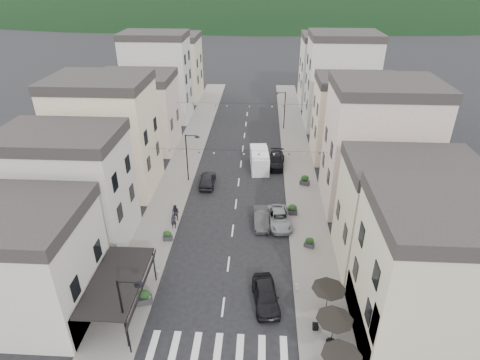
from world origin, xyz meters
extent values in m
cube|color=slate|center=(-7.50, 32.00, 0.06)|extent=(4.00, 76.00, 0.12)
cube|color=slate|center=(7.50, 32.00, 0.06)|extent=(4.00, 76.00, 0.12)
ellipsoid|color=black|center=(0.00, 300.00, 0.00)|extent=(640.00, 360.00, 70.00)
cube|color=beige|center=(-15.50, 5.00, 4.00)|extent=(12.00, 8.00, 8.00)
cube|color=beige|center=(14.50, 4.00, 5.00)|extent=(10.00, 8.00, 10.00)
cube|color=black|center=(-7.50, 5.00, 3.20)|extent=(3.60, 7.50, 0.15)
cube|color=black|center=(-5.70, 5.00, 2.70)|extent=(0.34, 7.50, 0.99)
cylinder|color=black|center=(-5.80, 1.50, 1.60)|extent=(0.10, 0.10, 3.20)
cylinder|color=black|center=(-5.80, 8.50, 1.60)|extent=(0.10, 0.10, 3.20)
cube|color=beige|center=(-14.50, 14.00, 5.00)|extent=(10.00, 7.00, 10.00)
cube|color=#262323|center=(-14.50, 14.00, 10.50)|extent=(10.20, 7.14, 1.00)
cube|color=beige|center=(-14.50, 24.00, 6.00)|extent=(10.00, 8.00, 12.00)
cube|color=#262323|center=(-14.50, 24.00, 12.50)|extent=(10.20, 8.16, 1.00)
cube|color=#B9A296|center=(-14.50, 36.00, 4.75)|extent=(10.00, 8.00, 9.50)
cube|color=#262323|center=(-14.50, 36.00, 10.00)|extent=(10.20, 8.16, 1.00)
cube|color=#A5A5A0|center=(-14.50, 48.00, 6.50)|extent=(10.00, 7.00, 13.00)
cube|color=#262323|center=(-14.50, 48.00, 13.50)|extent=(10.20, 7.14, 1.00)
cube|color=beige|center=(-14.50, 60.00, 5.50)|extent=(10.00, 9.00, 11.00)
cube|color=#262323|center=(-14.50, 60.00, 11.50)|extent=(10.20, 9.18, 1.00)
cube|color=beige|center=(14.50, 12.00, 4.50)|extent=(10.00, 7.00, 9.00)
cube|color=#262323|center=(14.50, 12.00, 9.50)|extent=(10.20, 7.14, 1.00)
cube|color=#B9A296|center=(14.50, 22.00, 6.25)|extent=(10.00, 8.00, 12.50)
cube|color=#262323|center=(14.50, 22.00, 13.00)|extent=(10.20, 8.16, 1.00)
cube|color=beige|center=(14.50, 34.00, 5.00)|extent=(10.00, 7.00, 10.00)
cube|color=#262323|center=(14.50, 34.00, 10.50)|extent=(10.20, 7.14, 1.00)
cube|color=#A5A5A0|center=(14.50, 46.00, 6.75)|extent=(10.00, 8.00, 13.50)
cube|color=#262323|center=(14.50, 46.00, 14.00)|extent=(10.20, 8.16, 1.00)
cube|color=beige|center=(14.50, 58.00, 5.75)|extent=(10.00, 9.00, 11.50)
cube|color=#262323|center=(14.50, 58.00, 12.00)|extent=(10.20, 9.18, 1.00)
cone|color=black|center=(7.70, 0.00, 2.37)|extent=(2.50, 2.50, 0.55)
cylinder|color=black|center=(7.70, 2.80, 1.27)|extent=(0.06, 0.06, 2.30)
cone|color=black|center=(7.70, 2.80, 2.37)|extent=(2.50, 2.50, 0.55)
cylinder|color=black|center=(7.70, 2.80, 0.49)|extent=(0.70, 0.70, 0.04)
cylinder|color=black|center=(7.70, 5.60, 1.27)|extent=(0.06, 0.06, 2.30)
cone|color=black|center=(7.70, 5.60, 2.37)|extent=(2.50, 2.50, 0.55)
cylinder|color=black|center=(7.70, 5.60, 0.49)|extent=(0.70, 0.70, 0.04)
cylinder|color=black|center=(-6.10, 2.00, 3.00)|extent=(0.14, 0.14, 6.00)
cylinder|color=black|center=(-5.40, 2.00, 5.90)|extent=(1.40, 0.10, 0.10)
cylinder|color=black|center=(-4.75, 2.00, 5.75)|extent=(0.56, 0.56, 0.08)
cylinder|color=black|center=(-6.10, 26.00, 3.00)|extent=(0.14, 0.14, 6.00)
cylinder|color=black|center=(-5.40, 26.00, 5.90)|extent=(1.40, 0.10, 0.10)
cylinder|color=black|center=(-4.75, 26.00, 5.75)|extent=(0.56, 0.56, 0.08)
cylinder|color=black|center=(6.10, 44.00, 3.00)|extent=(0.14, 0.14, 6.00)
cylinder|color=black|center=(5.40, 44.00, 5.90)|extent=(1.40, 0.10, 0.10)
cylinder|color=black|center=(4.75, 44.00, 5.75)|extent=(0.56, 0.56, 0.08)
cylinder|color=gray|center=(-5.70, 6.00, 0.42)|extent=(0.26, 0.26, 0.60)
cylinder|color=gray|center=(-5.70, 9.00, 0.42)|extent=(0.26, 0.26, 0.60)
cylinder|color=gray|center=(5.70, 8.00, 0.42)|extent=(0.26, 0.26, 0.60)
cylinder|color=black|center=(0.00, 22.00, 6.00)|extent=(19.00, 0.02, 0.02)
cone|color=beige|center=(-8.71, 22.00, 5.81)|extent=(0.28, 0.28, 0.24)
cone|color=navy|center=(-7.12, 22.00, 5.73)|extent=(0.28, 0.28, 0.24)
cone|color=beige|center=(-5.54, 22.00, 5.65)|extent=(0.28, 0.28, 0.24)
cone|color=navy|center=(-3.96, 22.00, 5.58)|extent=(0.28, 0.28, 0.24)
cone|color=beige|center=(-2.38, 22.00, 5.54)|extent=(0.28, 0.28, 0.24)
cone|color=navy|center=(-0.79, 22.00, 5.51)|extent=(0.28, 0.28, 0.24)
cone|color=beige|center=(0.79, 22.00, 5.51)|extent=(0.28, 0.28, 0.24)
cone|color=navy|center=(2.38, 22.00, 5.54)|extent=(0.28, 0.28, 0.24)
cone|color=beige|center=(3.96, 22.00, 5.58)|extent=(0.28, 0.28, 0.24)
cone|color=navy|center=(5.54, 22.00, 5.65)|extent=(0.28, 0.28, 0.24)
cone|color=beige|center=(7.12, 22.00, 5.73)|extent=(0.28, 0.28, 0.24)
cone|color=navy|center=(8.71, 22.00, 5.81)|extent=(0.28, 0.28, 0.24)
cylinder|color=black|center=(0.00, 38.00, 6.00)|extent=(19.00, 0.02, 0.02)
cone|color=beige|center=(-8.71, 38.00, 5.81)|extent=(0.28, 0.28, 0.24)
cone|color=navy|center=(-7.12, 38.00, 5.73)|extent=(0.28, 0.28, 0.24)
cone|color=beige|center=(-5.54, 38.00, 5.65)|extent=(0.28, 0.28, 0.24)
cone|color=navy|center=(-3.96, 38.00, 5.58)|extent=(0.28, 0.28, 0.24)
cone|color=beige|center=(-2.38, 38.00, 5.54)|extent=(0.28, 0.28, 0.24)
cone|color=navy|center=(-0.79, 38.00, 5.51)|extent=(0.28, 0.28, 0.24)
cone|color=beige|center=(0.79, 38.00, 5.51)|extent=(0.28, 0.28, 0.24)
cone|color=navy|center=(2.38, 38.00, 5.54)|extent=(0.28, 0.28, 0.24)
cone|color=beige|center=(3.96, 38.00, 5.58)|extent=(0.28, 0.28, 0.24)
cone|color=navy|center=(5.54, 38.00, 5.65)|extent=(0.28, 0.28, 0.24)
cone|color=beige|center=(7.12, 38.00, 5.73)|extent=(0.28, 0.28, 0.24)
cone|color=navy|center=(8.71, 38.00, 5.81)|extent=(0.28, 0.28, 0.24)
imported|color=black|center=(3.24, 6.62, 0.78)|extent=(2.45, 4.78, 1.56)
imported|color=#313133|center=(2.80, 17.31, 0.70)|extent=(1.69, 4.29, 1.39)
imported|color=gray|center=(4.60, 17.44, 0.67)|extent=(2.79, 5.08, 1.35)
imported|color=black|center=(4.60, 30.79, 0.73)|extent=(2.41, 5.18, 1.47)
imported|color=black|center=(-3.65, 25.07, 0.75)|extent=(1.86, 4.42, 1.49)
cube|color=silver|center=(2.41, 30.02, 1.13)|extent=(2.60, 5.60, 2.27)
cube|color=silver|center=(2.47, 29.34, 2.33)|extent=(2.39, 3.79, 0.57)
cylinder|color=black|center=(1.67, 27.91, 0.40)|extent=(0.35, 0.81, 0.79)
cylinder|color=black|center=(3.48, 28.06, 0.40)|extent=(0.35, 0.81, 0.79)
cylinder|color=black|center=(1.34, 31.98, 0.40)|extent=(0.35, 0.81, 0.79)
cylinder|color=black|center=(3.14, 32.13, 0.40)|extent=(0.35, 0.81, 0.79)
imported|color=black|center=(-5.80, 16.01, 0.91)|extent=(0.63, 0.47, 1.57)
imported|color=#24202B|center=(-5.88, 17.34, 1.00)|extent=(0.99, 0.85, 1.76)
cube|color=#2E2D30|center=(-6.02, 5.93, 0.41)|extent=(1.27, 0.92, 0.57)
ellipsoid|color=black|center=(-6.02, 5.93, 1.03)|extent=(1.01, 0.64, 0.73)
cube|color=#2F2F32|center=(-6.00, 13.99, 0.34)|extent=(0.94, 0.59, 0.45)
ellipsoid|color=black|center=(-6.00, 13.99, 0.83)|extent=(0.79, 0.50, 0.57)
cube|color=#333336|center=(7.26, 13.69, 0.35)|extent=(1.03, 0.82, 0.45)
ellipsoid|color=black|center=(7.26, 13.69, 0.84)|extent=(0.80, 0.51, 0.58)
cube|color=#2A2A2C|center=(6.00, 19.14, 0.38)|extent=(1.06, 0.61, 0.52)
ellipsoid|color=black|center=(6.00, 19.14, 0.95)|extent=(0.92, 0.58, 0.67)
cube|color=#303033|center=(7.85, 25.64, 0.39)|extent=(1.24, 1.00, 0.55)
ellipsoid|color=black|center=(7.85, 25.64, 0.99)|extent=(0.96, 0.61, 0.70)
camera|label=1|loc=(2.56, -16.31, 23.16)|focal=30.00mm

